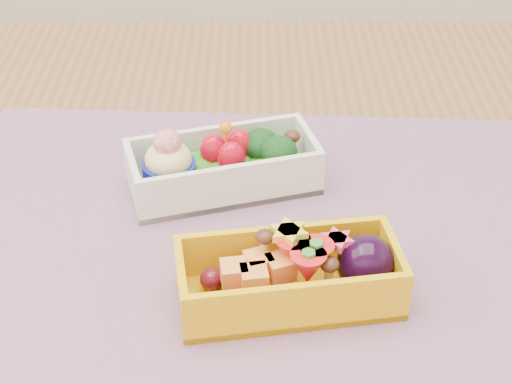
{
  "coord_description": "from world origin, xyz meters",
  "views": [
    {
      "loc": [
        -0.0,
        -0.47,
        1.13
      ],
      "look_at": [
        -0.0,
        0.01,
        0.79
      ],
      "focal_mm": 57.61,
      "sensor_mm": 36.0,
      "label": 1
    }
  ],
  "objects_px": {
    "bento_white": "(222,166)",
    "bento_yellow": "(294,275)",
    "placemat": "(246,238)",
    "table": "(260,337)"
  },
  "relations": [
    {
      "from": "placemat",
      "to": "bento_yellow",
      "type": "relative_size",
      "value": 3.05
    },
    {
      "from": "bento_yellow",
      "to": "bento_white",
      "type": "bearing_deg",
      "value": 102.82
    },
    {
      "from": "table",
      "to": "bento_white",
      "type": "distance_m",
      "value": 0.14
    },
    {
      "from": "table",
      "to": "bento_yellow",
      "type": "distance_m",
      "value": 0.14
    },
    {
      "from": "placemat",
      "to": "bento_yellow",
      "type": "distance_m",
      "value": 0.08
    },
    {
      "from": "bento_yellow",
      "to": "placemat",
      "type": "bearing_deg",
      "value": 107.29
    },
    {
      "from": "placemat",
      "to": "table",
      "type": "bearing_deg",
      "value": -13.34
    },
    {
      "from": "table",
      "to": "placemat",
      "type": "bearing_deg",
      "value": 166.66
    },
    {
      "from": "table",
      "to": "placemat",
      "type": "xyz_separation_m",
      "value": [
        -0.01,
        0.0,
        0.1
      ]
    },
    {
      "from": "bento_white",
      "to": "bento_yellow",
      "type": "relative_size",
      "value": 1.03
    }
  ]
}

